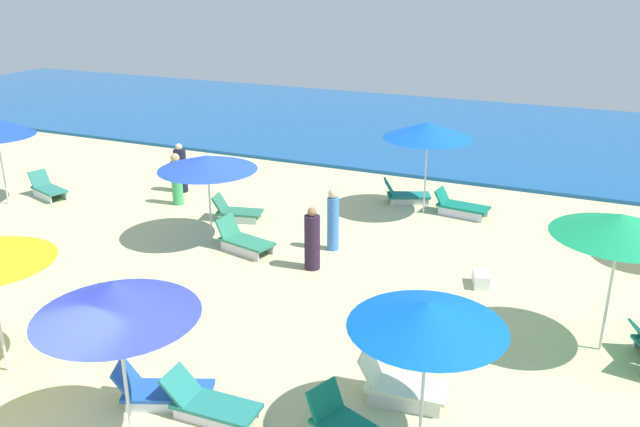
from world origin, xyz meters
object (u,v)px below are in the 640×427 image
(lounge_chair_8_0, at_px, (48,189))
(lounge_chair_1_1, at_px, (236,211))
(umbrella_0, at_px, (428,130))
(umbrella_7, at_px, (621,225))
(umbrella_5, at_px, (115,299))
(lounge_chair_0_0, at_px, (405,195))
(cooler_box_0, at_px, (481,279))
(lounge_chair_1_0, at_px, (243,240))
(beachgoer_0, at_px, (181,170))
(lounge_chair_5_1, at_px, (161,390))
(beachgoer_3, at_px, (333,221))
(lounge_chair_0_1, at_px, (460,206))
(lounge_chair_3_0, at_px, (399,384))
(beachgoer_2, at_px, (312,241))
(beachgoer_1, at_px, (177,180))
(umbrella_1, at_px, (207,163))
(umbrella_3, at_px, (428,315))
(lounge_chair_5_0, at_px, (209,403))

(lounge_chair_8_0, bearing_deg, lounge_chair_1_1, -65.84)
(umbrella_0, relative_size, umbrella_7, 1.00)
(umbrella_0, relative_size, umbrella_5, 0.98)
(lounge_chair_0_0, xyz_separation_m, cooler_box_0, (3.10, -4.57, -0.09))
(lounge_chair_1_0, xyz_separation_m, beachgoer_0, (-4.07, 3.23, 0.42))
(lounge_chair_5_1, xyz_separation_m, beachgoer_3, (0.11, 6.69, 0.53))
(umbrella_0, xyz_separation_m, lounge_chair_0_1, (0.97, 0.25, -2.12))
(lounge_chair_0_1, relative_size, beachgoer_3, 0.99)
(lounge_chair_3_0, distance_m, beachgoer_2, 5.13)
(lounge_chair_1_0, height_order, beachgoer_1, beachgoer_1)
(cooler_box_0, bearing_deg, umbrella_0, -166.74)
(lounge_chair_0_1, height_order, beachgoer_3, beachgoer_3)
(umbrella_1, relative_size, umbrella_5, 0.92)
(lounge_chair_0_0, height_order, lounge_chair_3_0, lounge_chair_3_0)
(umbrella_0, xyz_separation_m, beachgoer_1, (-6.76, -2.16, -1.65))
(lounge_chair_0_0, relative_size, umbrella_3, 0.66)
(umbrella_5, xyz_separation_m, beachgoer_1, (-5.61, 8.98, -1.67))
(lounge_chair_5_1, relative_size, lounge_chair_8_0, 1.12)
(lounge_chair_0_0, height_order, beachgoer_2, beachgoer_2)
(beachgoer_0, bearing_deg, lounge_chair_5_1, -129.91)
(lounge_chair_0_1, relative_size, umbrella_1, 0.63)
(lounge_chair_5_1, bearing_deg, beachgoer_0, 10.55)
(lounge_chair_0_0, height_order, lounge_chair_8_0, lounge_chair_8_0)
(umbrella_7, height_order, beachgoer_3, umbrella_7)
(umbrella_0, height_order, beachgoer_3, umbrella_0)
(umbrella_5, relative_size, lounge_chair_5_0, 1.75)
(cooler_box_0, bearing_deg, umbrella_3, -15.98)
(umbrella_3, relative_size, beachgoer_1, 1.46)
(umbrella_0, height_order, beachgoer_1, umbrella_0)
(umbrella_7, relative_size, cooler_box_0, 4.70)
(umbrella_1, height_order, cooler_box_0, umbrella_1)
(umbrella_5, xyz_separation_m, lounge_chair_5_1, (-0.29, 1.06, -2.18))
(umbrella_7, distance_m, beachgoer_2, 6.48)
(umbrella_0, height_order, umbrella_3, umbrella_0)
(umbrella_3, distance_m, beachgoer_3, 7.17)
(umbrella_1, relative_size, lounge_chair_5_0, 1.60)
(umbrella_7, bearing_deg, beachgoer_1, 163.38)
(umbrella_3, distance_m, cooler_box_0, 5.71)
(lounge_chair_3_0, bearing_deg, beachgoer_3, 26.41)
(umbrella_1, distance_m, beachgoer_1, 3.36)
(lounge_chair_5_0, distance_m, lounge_chair_8_0, 12.19)
(lounge_chair_1_0, distance_m, beachgoer_1, 4.14)
(lounge_chair_1_1, bearing_deg, umbrella_5, -171.58)
(beachgoer_3, bearing_deg, lounge_chair_1_1, 107.10)
(lounge_chair_1_0, distance_m, beachgoer_2, 1.99)
(umbrella_0, distance_m, lounge_chair_5_0, 10.31)
(lounge_chair_1_0, relative_size, lounge_chair_5_1, 0.98)
(umbrella_0, distance_m, lounge_chair_8_0, 11.37)
(umbrella_3, bearing_deg, beachgoer_2, 129.37)
(lounge_chair_0_0, relative_size, cooler_box_0, 2.66)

